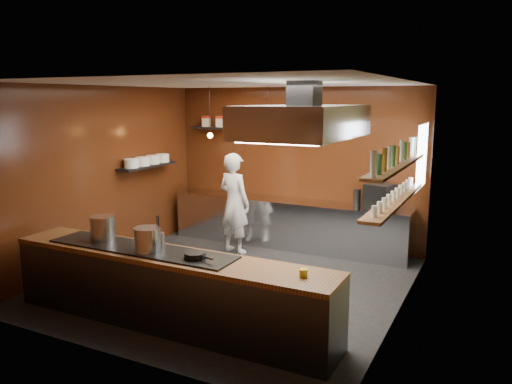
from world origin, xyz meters
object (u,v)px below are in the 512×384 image
Objects in this scene: stockpot_small at (147,240)px; chef at (234,203)px; extractor_hood at (304,121)px; stockpot_large at (103,228)px; espresso_machine at (379,196)px.

chef is (-0.51, 3.09, -0.18)m from stockpot_small.
extractor_hood is 3.14m from chef.
espresso_machine reaches higher than stockpot_large.
stockpot_large reaches higher than stockpot_small.
chef reaches higher than stockpot_large.
chef is at bearing -147.58° from espresso_machine.
extractor_hood is 6.19× the size of stockpot_small.
stockpot_small is at bearing 113.37° from chef.
espresso_machine is at bearing 53.20° from stockpot_large.
espresso_machine is at bearing 63.72° from stockpot_small.
stockpot_large is at bearing -112.81° from espresso_machine.
extractor_hood is at bearing 40.29° from stockpot_small.
chef is (0.36, 2.93, -0.18)m from stockpot_large.
stockpot_small is (-1.52, -1.29, -1.41)m from extractor_hood.
stockpot_large is at bearing 96.96° from chef.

